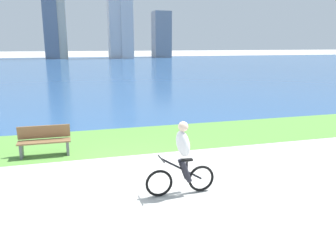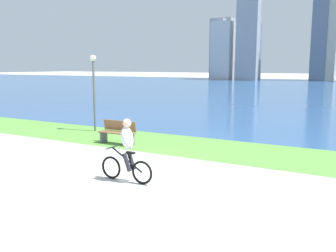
% 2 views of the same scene
% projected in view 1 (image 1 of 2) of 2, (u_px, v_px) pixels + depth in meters
% --- Properties ---
extents(ground_plane, '(300.00, 300.00, 0.00)m').
position_uv_depth(ground_plane, '(136.00, 177.00, 8.67)').
color(ground_plane, '#B2AFA8').
extents(grass_strip_bayside, '(120.00, 3.46, 0.01)m').
position_uv_depth(grass_strip_bayside, '(117.00, 141.00, 11.91)').
color(grass_strip_bayside, '#59933D').
rests_on(grass_strip_bayside, ground).
extents(bay_water_surface, '(300.00, 75.02, 0.00)m').
position_uv_depth(bay_water_surface, '(78.00, 67.00, 48.57)').
color(bay_water_surface, '#2D568C').
rests_on(bay_water_surface, ground).
extents(cyclist_lead, '(1.59, 0.52, 1.65)m').
position_uv_depth(cyclist_lead, '(182.00, 158.00, 7.53)').
color(cyclist_lead, black).
rests_on(cyclist_lead, ground).
extents(bench_near_path, '(1.50, 0.47, 0.90)m').
position_uv_depth(bench_near_path, '(44.00, 141.00, 10.24)').
color(bench_near_path, brown).
rests_on(bench_near_path, ground).
extents(city_skyline_far_shore, '(50.19, 9.75, 25.83)m').
position_uv_depth(city_skyline_far_shore, '(38.00, 18.00, 72.13)').
color(city_skyline_far_shore, '#8C939E').
rests_on(city_skyline_far_shore, ground).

